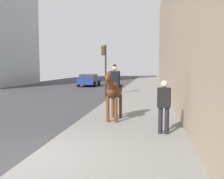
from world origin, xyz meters
name	(u,v)px	position (x,y,z in m)	size (l,w,h in m)	color
sidewalk_slab	(110,167)	(0.00, -1.99, 0.06)	(120.00, 3.99, 0.12)	slate
mounted_horse_near	(114,89)	(4.53, -1.39, 1.36)	(2.15, 0.66, 2.25)	#4C2B16
pedestrian_greeting	(164,103)	(2.75, -3.26, 1.10)	(0.32, 0.44, 1.70)	black
car_near_lane	(89,80)	(23.50, 4.47, 0.76)	(4.09, 2.11, 1.44)	navy
traffic_light_near_curb	(104,62)	(13.11, 0.62, 2.59)	(0.20, 0.44, 3.87)	black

